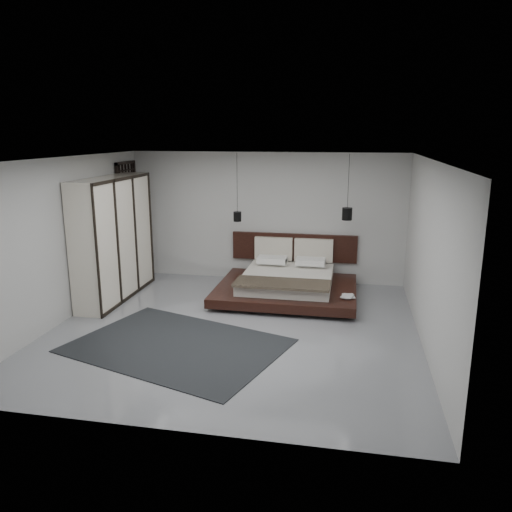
% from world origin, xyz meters
% --- Properties ---
extents(floor, '(6.00, 6.00, 0.00)m').
position_xyz_m(floor, '(0.00, 0.00, 0.00)').
color(floor, gray).
rests_on(floor, ground).
extents(ceiling, '(6.00, 6.00, 0.00)m').
position_xyz_m(ceiling, '(0.00, 0.00, 2.80)').
color(ceiling, white).
rests_on(ceiling, wall_back).
extents(wall_back, '(6.00, 0.00, 6.00)m').
position_xyz_m(wall_back, '(0.00, 3.00, 1.40)').
color(wall_back, '#B5B5B3').
rests_on(wall_back, floor).
extents(wall_front, '(6.00, 0.00, 6.00)m').
position_xyz_m(wall_front, '(0.00, -3.00, 1.40)').
color(wall_front, '#B5B5B3').
rests_on(wall_front, floor).
extents(wall_left, '(0.00, 6.00, 6.00)m').
position_xyz_m(wall_left, '(-3.00, 0.00, 1.40)').
color(wall_left, '#B5B5B3').
rests_on(wall_left, floor).
extents(wall_right, '(0.00, 6.00, 6.00)m').
position_xyz_m(wall_right, '(3.00, 0.00, 1.40)').
color(wall_right, '#B5B5B3').
rests_on(wall_right, floor).
extents(lattice_screen, '(0.05, 0.90, 2.60)m').
position_xyz_m(lattice_screen, '(-2.95, 2.45, 1.30)').
color(lattice_screen, black).
rests_on(lattice_screen, floor).
extents(bed, '(2.72, 2.37, 1.07)m').
position_xyz_m(bed, '(0.64, 1.91, 0.28)').
color(bed, black).
rests_on(bed, floor).
extents(book_lower, '(0.26, 0.31, 0.03)m').
position_xyz_m(book_lower, '(1.75, 1.27, 0.27)').
color(book_lower, '#99724C').
rests_on(book_lower, bed).
extents(book_upper, '(0.26, 0.31, 0.02)m').
position_xyz_m(book_upper, '(1.73, 1.24, 0.29)').
color(book_upper, '#99724C').
rests_on(book_upper, book_lower).
extents(pendant_left, '(0.16, 0.16, 1.39)m').
position_xyz_m(pendant_left, '(-0.48, 2.33, 1.52)').
color(pendant_left, black).
rests_on(pendant_left, ceiling).
extents(pendant_right, '(0.20, 0.20, 1.29)m').
position_xyz_m(pendant_right, '(1.75, 2.33, 1.63)').
color(pendant_right, black).
rests_on(pendant_right, ceiling).
extents(wardrobe, '(0.57, 2.43, 2.38)m').
position_xyz_m(wardrobe, '(-2.70, 1.20, 1.19)').
color(wardrobe, silver).
rests_on(wardrobe, floor).
extents(rug, '(3.63, 3.06, 0.01)m').
position_xyz_m(rug, '(-0.71, -0.85, 0.01)').
color(rug, black).
rests_on(rug, floor).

